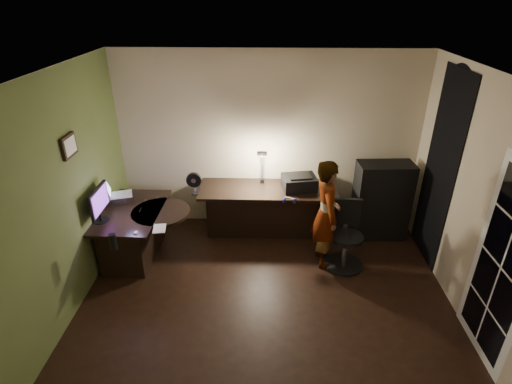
{
  "coord_description": "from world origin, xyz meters",
  "views": [
    {
      "loc": [
        0.0,
        -3.66,
        3.42
      ],
      "look_at": [
        -0.15,
        1.05,
        1.0
      ],
      "focal_mm": 28.0,
      "sensor_mm": 36.0,
      "label": 1
    }
  ],
  "objects_px": {
    "cabinet": "(381,201)",
    "office_chair": "(347,237)",
    "desk_right": "(268,211)",
    "person": "(326,214)",
    "monitor": "(99,210)",
    "desk_left": "(136,233)"
  },
  "relations": [
    {
      "from": "cabinet",
      "to": "office_chair",
      "type": "relative_size",
      "value": 1.28
    },
    {
      "from": "desk_right",
      "to": "person",
      "type": "height_order",
      "value": "person"
    },
    {
      "from": "monitor",
      "to": "person",
      "type": "relative_size",
      "value": 0.34
    },
    {
      "from": "desk_left",
      "to": "desk_right",
      "type": "xyz_separation_m",
      "value": [
        1.84,
        0.66,
        0.01
      ]
    },
    {
      "from": "monitor",
      "to": "person",
      "type": "height_order",
      "value": "person"
    },
    {
      "from": "desk_right",
      "to": "desk_left",
      "type": "bearing_deg",
      "value": -160.37
    },
    {
      "from": "office_chair",
      "to": "person",
      "type": "bearing_deg",
      "value": 165.88
    },
    {
      "from": "cabinet",
      "to": "monitor",
      "type": "xyz_separation_m",
      "value": [
        -3.84,
        -0.92,
        0.3
      ]
    },
    {
      "from": "desk_right",
      "to": "office_chair",
      "type": "bearing_deg",
      "value": -37.79
    },
    {
      "from": "desk_left",
      "to": "person",
      "type": "height_order",
      "value": "person"
    },
    {
      "from": "office_chair",
      "to": "desk_right",
      "type": "bearing_deg",
      "value": 145.69
    },
    {
      "from": "desk_left",
      "to": "monitor",
      "type": "height_order",
      "value": "monitor"
    },
    {
      "from": "office_chair",
      "to": "desk_left",
      "type": "bearing_deg",
      "value": -179.61
    },
    {
      "from": "cabinet",
      "to": "office_chair",
      "type": "height_order",
      "value": "cabinet"
    },
    {
      "from": "desk_right",
      "to": "person",
      "type": "xyz_separation_m",
      "value": [
        0.77,
        -0.72,
        0.38
      ]
    },
    {
      "from": "monitor",
      "to": "office_chair",
      "type": "distance_m",
      "value": 3.24
    },
    {
      "from": "desk_right",
      "to": "office_chair",
      "type": "relative_size",
      "value": 2.19
    },
    {
      "from": "desk_left",
      "to": "desk_right",
      "type": "bearing_deg",
      "value": 20.97
    },
    {
      "from": "person",
      "to": "desk_left",
      "type": "bearing_deg",
      "value": 80.96
    },
    {
      "from": "cabinet",
      "to": "person",
      "type": "height_order",
      "value": "person"
    },
    {
      "from": "desk_left",
      "to": "cabinet",
      "type": "height_order",
      "value": "cabinet"
    },
    {
      "from": "desk_right",
      "to": "monitor",
      "type": "distance_m",
      "value": 2.4
    }
  ]
}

